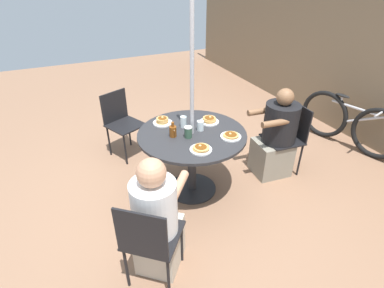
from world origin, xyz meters
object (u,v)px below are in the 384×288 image
(pancake_plate_c, at_px, (162,121))
(syrup_bottle, at_px, (173,131))
(pancake_plate_b, at_px, (209,120))
(pancake_plate_a, at_px, (231,136))
(diner_south, at_px, (276,138))
(drinking_glass_b, at_px, (184,122))
(bicycle, at_px, (350,123))
(drinking_glass_a, at_px, (200,126))
(patio_table, at_px, (192,143))
(patio_chair_north, at_px, (121,120))
(patio_chair_east, at_px, (149,238))
(coffee_cup, at_px, (188,132))
(diner_east, at_px, (157,222))
(patio_chair_south, at_px, (289,135))
(pancake_plate_d, at_px, (201,149))

(pancake_plate_c, bearing_deg, syrup_bottle, 0.07)
(pancake_plate_b, distance_m, syrup_bottle, 0.50)
(pancake_plate_a, distance_m, syrup_bottle, 0.59)
(diner_south, xyz_separation_m, drinking_glass_b, (-0.26, -1.08, 0.32))
(diner_south, xyz_separation_m, bicycle, (-0.08, 1.35, -0.13))
(pancake_plate_b, height_order, bicycle, pancake_plate_b)
(drinking_glass_a, distance_m, drinking_glass_b, 0.19)
(patio_table, relative_size, diner_south, 1.04)
(patio_table, height_order, diner_south, diner_south)
(pancake_plate_b, relative_size, syrup_bottle, 1.31)
(patio_chair_north, xyz_separation_m, diner_south, (1.21, 1.57, -0.01))
(drinking_glass_b, bearing_deg, patio_chair_east, -34.48)
(coffee_cup, distance_m, drinking_glass_b, 0.23)
(patio_table, distance_m, diner_south, 1.06)
(diner_east, xyz_separation_m, drinking_glass_b, (-0.97, 0.65, 0.30))
(diner_east, bearing_deg, patio_chair_south, 59.89)
(pancake_plate_c, relative_size, bicycle, 0.15)
(coffee_cup, bearing_deg, drinking_glass_a, 116.78)
(diner_east, xyz_separation_m, coffee_cup, (-0.74, 0.60, 0.30))
(diner_south, xyz_separation_m, coffee_cup, (-0.03, -1.13, 0.32))
(syrup_bottle, distance_m, drinking_glass_b, 0.23)
(patio_table, distance_m, coffee_cup, 0.22)
(patio_chair_east, height_order, pancake_plate_a, patio_chair_east)
(patio_table, height_order, coffee_cup, coffee_cup)
(diner_east, bearing_deg, drinking_glass_b, 95.91)
(diner_east, height_order, drinking_glass_b, diner_east)
(diner_south, height_order, pancake_plate_b, diner_south)
(patio_chair_east, xyz_separation_m, drinking_glass_a, (-0.96, 0.89, 0.30))
(pancake_plate_c, bearing_deg, drinking_glass_a, 45.35)
(drinking_glass_b, bearing_deg, drinking_glass_a, 43.33)
(patio_chair_south, xyz_separation_m, pancake_plate_d, (0.23, -1.29, 0.26))
(patio_chair_south, height_order, drinking_glass_b, drinking_glass_b)
(patio_table, bearing_deg, bicycle, 89.58)
(patio_chair_north, height_order, pancake_plate_a, patio_chair_north)
(pancake_plate_c, relative_size, syrup_bottle, 1.31)
(patio_table, relative_size, syrup_bottle, 7.11)
(patio_chair_east, height_order, drinking_glass_a, patio_chair_east)
(pancake_plate_c, xyz_separation_m, drinking_glass_b, (0.17, 0.18, 0.03))
(pancake_plate_c, height_order, drinking_glass_a, drinking_glass_a)
(pancake_plate_a, bearing_deg, patio_chair_east, -57.79)
(pancake_plate_b, bearing_deg, pancake_plate_d, -35.09)
(patio_chair_north, bearing_deg, pancake_plate_a, 96.53)
(patio_chair_south, xyz_separation_m, bicycle, (-0.10, 1.18, -0.14))
(patio_chair_south, distance_m, pancake_plate_c, 1.52)
(patio_chair_south, xyz_separation_m, pancake_plate_a, (0.14, -0.90, 0.26))
(pancake_plate_b, xyz_separation_m, drinking_glass_b, (-0.02, -0.30, 0.04))
(patio_table, xyz_separation_m, drinking_glass_a, (-0.02, 0.10, 0.18))
(pancake_plate_c, bearing_deg, pancake_plate_a, 42.17)
(diner_east, relative_size, coffee_cup, 9.43)
(diner_south, height_order, drinking_glass_b, diner_south)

